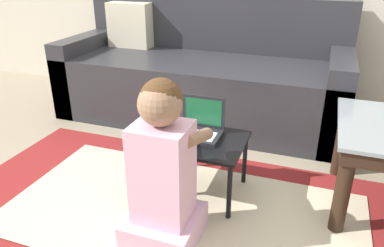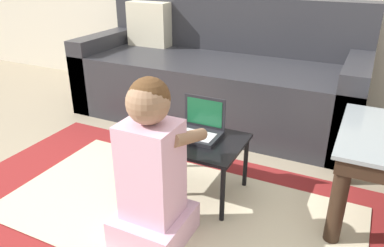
% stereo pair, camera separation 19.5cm
% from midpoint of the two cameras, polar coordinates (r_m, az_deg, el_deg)
% --- Properties ---
extents(ground_plane, '(16.00, 16.00, 0.00)m').
position_cam_midpoint_polar(ground_plane, '(2.06, 0.43, -10.67)').
color(ground_plane, gray).
extents(area_rug, '(2.45, 1.27, 0.01)m').
position_cam_midpoint_polar(area_rug, '(1.93, 0.60, -13.39)').
color(area_rug, maroon).
rests_on(area_rug, ground_plane).
extents(couch, '(2.13, 0.87, 0.90)m').
position_cam_midpoint_polar(couch, '(2.94, 5.69, 6.97)').
color(couch, '#2D2D33').
rests_on(couch, ground_plane).
extents(laptop_desk, '(0.50, 0.39, 0.32)m').
position_cam_midpoint_polar(laptop_desk, '(1.93, 3.26, -3.46)').
color(laptop_desk, black).
rests_on(laptop_desk, ground_plane).
extents(laptop, '(0.23, 0.18, 0.19)m').
position_cam_midpoint_polar(laptop, '(1.94, 3.97, -1.02)').
color(laptop, '#232328').
rests_on(laptop, laptop_desk).
extents(computer_mouse, '(0.07, 0.11, 0.04)m').
position_cam_midpoint_polar(computer_mouse, '(1.97, -1.85, -1.05)').
color(computer_mouse, black).
rests_on(computer_mouse, laptop_desk).
extents(person_seated, '(0.31, 0.44, 0.76)m').
position_cam_midpoint_polar(person_seated, '(1.59, -2.57, -7.51)').
color(person_seated, '#E5B2CC').
rests_on(person_seated, ground_plane).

